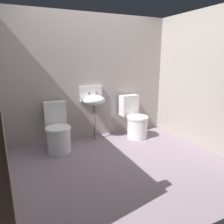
% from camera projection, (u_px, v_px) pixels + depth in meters
% --- Properties ---
extents(ground_plane, '(3.47, 2.81, 0.08)m').
position_uv_depth(ground_plane, '(121.00, 165.00, 3.13)').
color(ground_plane, gray).
extents(wall_back, '(3.47, 0.10, 2.25)m').
position_uv_depth(wall_back, '(90.00, 78.00, 3.94)').
color(wall_back, '#A39792').
rests_on(wall_back, ground).
extents(wall_right, '(0.10, 2.61, 2.25)m').
position_uv_depth(wall_right, '(203.00, 80.00, 3.57)').
color(wall_right, '#A0978D').
rests_on(wall_right, ground).
extents(toilet_left, '(0.42, 0.61, 0.78)m').
position_uv_depth(toilet_left, '(58.00, 131.00, 3.50)').
color(toilet_left, white).
rests_on(toilet_left, ground).
extents(toilet_right, '(0.43, 0.62, 0.78)m').
position_uv_depth(toilet_right, '(135.00, 120.00, 4.09)').
color(toilet_right, white).
rests_on(toilet_right, ground).
extents(sink, '(0.42, 0.35, 0.99)m').
position_uv_depth(sink, '(94.00, 100.00, 3.84)').
color(sink, '#696351').
rests_on(sink, ground).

